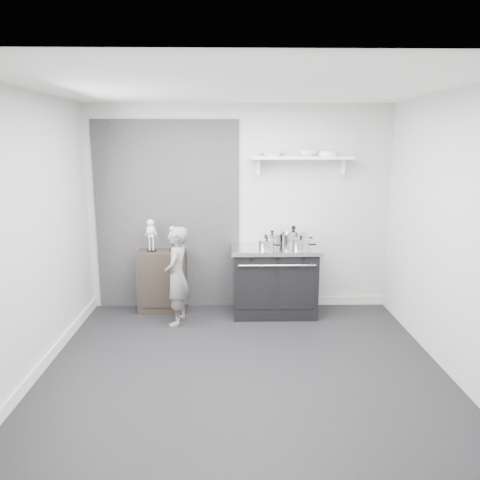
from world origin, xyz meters
The scene contains 15 objects.
ground centered at (0.00, 0.00, 0.00)m, with size 4.00×4.00×0.00m, color black.
room_shell centered at (-0.09, 0.15, 1.64)m, with size 4.02×3.62×2.71m.
wall_shelf centered at (0.80, 1.68, 2.01)m, with size 1.30×0.26×0.24m.
stove centered at (0.45, 1.48, 0.45)m, with size 1.12×0.70×0.90m.
side_cabinet centered at (-1.02, 1.61, 0.41)m, with size 0.63×0.37×0.82m, color black.
child centered at (-0.77, 1.14, 0.61)m, with size 0.45×0.29×1.22m, color slate.
pot_back_left centered at (0.43, 1.59, 0.98)m, with size 0.33×0.24×0.19m.
pot_back_right centered at (0.71, 1.59, 1.00)m, with size 0.42×0.34×0.25m.
pot_front_right centered at (0.76, 1.31, 0.97)m, with size 0.31×0.22×0.18m.
pot_front_center centered at (0.34, 1.33, 0.96)m, with size 0.30×0.21×0.16m.
skeleton_full centered at (-1.15, 1.61, 1.06)m, with size 0.14×0.09×0.49m, color beige, non-canonical shape.
skeleton_torso centered at (-0.87, 1.61, 1.01)m, with size 0.11×0.07×0.38m, color beige, non-canonical shape.
bowl_large centered at (0.42, 1.67, 2.08)m, with size 0.29×0.29×0.07m, color white.
bowl_small centered at (0.87, 1.67, 2.08)m, with size 0.23×0.23×0.07m, color white.
plate_stack centered at (1.13, 1.67, 2.07)m, with size 0.23×0.23×0.06m, color white.
Camera 1 is at (-0.12, -4.37, 2.23)m, focal length 35.00 mm.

